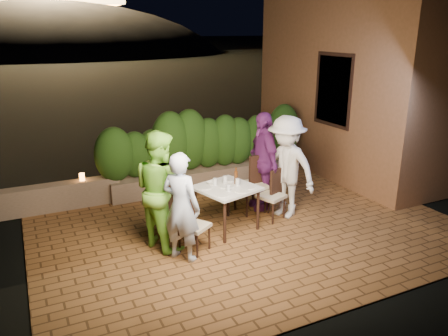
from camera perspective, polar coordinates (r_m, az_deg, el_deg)
ground at (r=7.51m, az=3.48°, el=-8.03°), size 400.00×400.00×0.00m
terrace_floor at (r=7.93m, az=1.71°, el=-6.98°), size 7.00×6.00×0.15m
building_wall at (r=10.53m, az=16.02°, el=13.03°), size 1.60×5.00×5.00m
window_pane at (r=9.69m, az=14.21°, el=9.84°), size 0.08×1.00×1.40m
window_frame at (r=9.69m, az=14.16°, el=9.84°), size 0.06×1.15×1.55m
planter at (r=9.42m, az=-2.21°, el=-1.11°), size 4.20×0.55×0.40m
hedge at (r=9.21m, az=-2.27°, el=3.31°), size 4.00×0.70×1.10m
parapet at (r=8.73m, az=-20.61°, el=-3.48°), size 2.20×0.30×0.50m
hill at (r=66.50m, az=-21.24°, el=10.26°), size 52.00×40.00×22.00m
dining_table at (r=7.34m, az=0.34°, el=-5.24°), size 1.11×1.11×0.75m
plate_nw at (r=6.85m, az=-0.20°, el=-3.52°), size 0.23×0.23×0.01m
plate_sw at (r=7.17m, az=-2.47°, el=-2.54°), size 0.24×0.24×0.01m
plate_ne at (r=7.19m, az=3.08°, el=-2.50°), size 0.24×0.24×0.01m
plate_se at (r=7.51m, az=0.58°, el=-1.59°), size 0.20×0.20×0.01m
plate_centre at (r=7.22m, az=0.31°, el=-2.38°), size 0.24×0.24×0.01m
plate_front at (r=7.02m, az=2.28°, el=-2.99°), size 0.23×0.23×0.01m
glass_nw at (r=7.01m, az=0.59°, el=-2.59°), size 0.06×0.06×0.11m
glass_sw at (r=7.26m, az=-1.19°, el=-1.81°), size 0.07×0.07×0.12m
glass_ne at (r=7.25m, az=1.79°, el=-1.85°), size 0.07×0.07×0.12m
glass_se at (r=7.37m, az=0.16°, el=-1.50°), size 0.07×0.07×0.12m
beer_bottle at (r=7.30m, az=1.57°, el=-1.01°), size 0.06×0.06×0.29m
bowl at (r=7.34m, az=-1.62°, el=-1.94°), size 0.22×0.22×0.04m
chair_left_front at (r=6.63m, az=-3.91°, el=-7.43°), size 0.55×0.55×0.85m
chair_left_back at (r=6.97m, az=-5.93°, el=-5.42°), size 0.56×0.56×1.02m
chair_right_front at (r=7.74m, az=6.19°, el=-3.54°), size 0.54×0.54×0.89m
chair_right_back at (r=7.99m, az=3.48°, el=-2.13°), size 0.53×0.53×1.06m
diner_blue at (r=6.27m, az=-5.63°, el=-5.10°), size 0.67×0.71×1.63m
diner_green at (r=6.68m, az=-8.31°, el=-2.80°), size 0.96×1.07×1.84m
diner_white at (r=7.75m, az=8.11°, el=0.10°), size 1.07×1.35×1.83m
diner_purple at (r=8.07m, az=5.11°, el=0.92°), size 0.59×1.13×1.83m
parapet_lamp at (r=8.67m, az=-18.06°, el=-1.12°), size 0.10×0.10×0.14m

